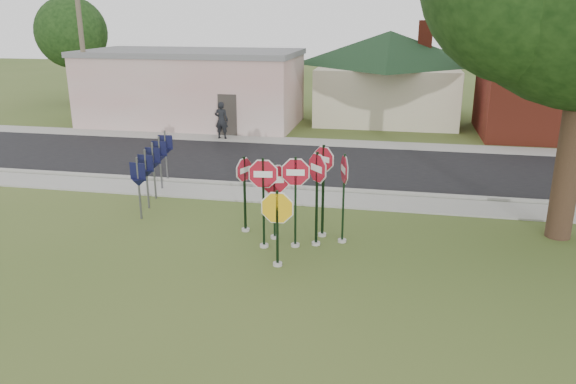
% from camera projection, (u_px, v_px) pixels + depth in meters
% --- Properties ---
extents(ground, '(120.00, 120.00, 0.00)m').
position_uv_depth(ground, '(280.00, 265.00, 14.43)').
color(ground, '#3E5520').
rests_on(ground, ground).
extents(sidewalk_near, '(60.00, 1.60, 0.06)m').
position_uv_depth(sidewalk_near, '(313.00, 198.00, 19.55)').
color(sidewalk_near, gray).
rests_on(sidewalk_near, ground).
extents(road, '(60.00, 7.00, 0.04)m').
position_uv_depth(road, '(329.00, 166.00, 23.76)').
color(road, black).
rests_on(road, ground).
extents(sidewalk_far, '(60.00, 1.60, 0.06)m').
position_uv_depth(sidewalk_far, '(340.00, 143.00, 27.77)').
color(sidewalk_far, gray).
rests_on(sidewalk_far, ground).
extents(curb, '(60.00, 0.20, 0.14)m').
position_uv_depth(curb, '(317.00, 189.00, 20.48)').
color(curb, gray).
rests_on(curb, ground).
extents(stop_sign_center, '(1.05, 0.24, 2.67)m').
position_uv_depth(stop_sign_center, '(295.00, 189.00, 15.10)').
color(stop_sign_center, '#A7A49C').
rests_on(stop_sign_center, ground).
extents(stop_sign_yellow, '(1.15, 0.24, 2.14)m').
position_uv_depth(stop_sign_yellow, '(277.00, 219.00, 14.04)').
color(stop_sign_yellow, '#A7A49C').
rests_on(stop_sign_yellow, ground).
extents(stop_sign_left, '(1.09, 0.24, 2.65)m').
position_uv_depth(stop_sign_left, '(263.00, 190.00, 15.06)').
color(stop_sign_left, '#A7A49C').
rests_on(stop_sign_left, ground).
extents(stop_sign_right, '(0.77, 0.85, 2.79)m').
position_uv_depth(stop_sign_right, '(317.00, 184.00, 15.18)').
color(stop_sign_right, '#A7A49C').
rests_on(stop_sign_right, ground).
extents(stop_sign_back_right, '(0.83, 0.55, 2.81)m').
position_uv_depth(stop_sign_back_right, '(323.00, 179.00, 15.81)').
color(stop_sign_back_right, '#A7A49C').
rests_on(stop_sign_back_right, ground).
extents(stop_sign_back_left, '(1.13, 0.36, 2.35)m').
position_uv_depth(stop_sign_back_left, '(274.00, 191.00, 15.73)').
color(stop_sign_back_left, '#A7A49C').
rests_on(stop_sign_back_left, ground).
extents(stop_sign_far_right, '(0.34, 1.04, 2.68)m').
position_uv_depth(stop_sign_far_right, '(344.00, 185.00, 15.40)').
color(stop_sign_far_right, '#A7A49C').
rests_on(stop_sign_far_right, ground).
extents(stop_sign_far_left, '(0.37, 0.91, 2.37)m').
position_uv_depth(stop_sign_far_left, '(245.00, 185.00, 16.28)').
color(stop_sign_far_left, '#A7A49C').
rests_on(stop_sign_far_left, ground).
extents(route_sign_row, '(1.43, 4.63, 2.00)m').
position_uv_depth(route_sign_row, '(154.00, 165.00, 19.26)').
color(route_sign_row, '#59595E').
rests_on(route_sign_row, ground).
extents(building_stucco, '(12.20, 6.20, 4.20)m').
position_uv_depth(building_stucco, '(192.00, 87.00, 32.26)').
color(building_stucco, beige).
rests_on(building_stucco, ground).
extents(building_house, '(11.60, 11.60, 6.20)m').
position_uv_depth(building_house, '(389.00, 58.00, 33.49)').
color(building_house, beige).
rests_on(building_house, ground).
extents(utility_pole_near, '(2.20, 0.26, 9.50)m').
position_uv_depth(utility_pole_near, '(81.00, 37.00, 29.72)').
color(utility_pole_near, brown).
rests_on(utility_pole_near, ground).
extents(bg_tree_left, '(4.90, 4.90, 7.35)m').
position_uv_depth(bg_tree_left, '(71.00, 33.00, 39.09)').
color(bg_tree_left, '#302115').
rests_on(bg_tree_left, ground).
extents(pedestrian, '(0.69, 0.46, 1.88)m').
position_uv_depth(pedestrian, '(222.00, 120.00, 28.48)').
color(pedestrian, black).
rests_on(pedestrian, sidewalk_far).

